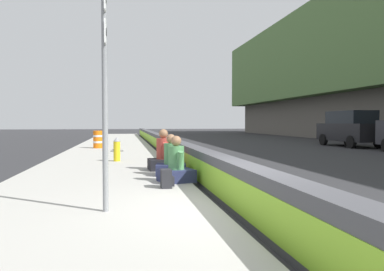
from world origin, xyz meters
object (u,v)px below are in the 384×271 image
object	(u,v)px
seated_person_rear	(163,157)
backpack	(167,179)
route_sign_post	(105,80)
parked_car_fourth	(350,128)
seated_person_foreground	(176,167)
construction_barrel	(98,139)
seated_person_middle	(171,162)
fire_hydrant	(117,149)

from	to	relation	value
seated_person_rear	backpack	bearing A→B (deg)	175.23
route_sign_post	backpack	bearing A→B (deg)	-31.74
backpack	parked_car_fourth	size ratio (longest dim) A/B	0.08
seated_person_foreground	construction_barrel	xyz separation A→B (m)	(12.07, 2.62, 0.14)
construction_barrel	backpack	bearing A→B (deg)	-169.81
construction_barrel	parked_car_fourth	distance (m)	15.62
backpack	seated_person_foreground	bearing A→B (deg)	-22.67
seated_person_rear	construction_barrel	distance (m)	10.16
seated_person_middle	seated_person_rear	size ratio (longest dim) A/B	0.91
seated_person_middle	backpack	world-z (taller)	seated_person_middle
seated_person_foreground	seated_person_middle	distance (m)	1.12
construction_barrel	fire_hydrant	bearing A→B (deg)	-170.85
parked_car_fourth	seated_person_foreground	bearing A→B (deg)	134.15
fire_hydrant	construction_barrel	world-z (taller)	construction_barrel
backpack	parked_car_fourth	bearing A→B (deg)	-44.87
seated_person_rear	parked_car_fourth	world-z (taller)	parked_car_fourth
seated_person_rear	parked_car_fourth	bearing A→B (deg)	-51.54
backpack	parked_car_fourth	distance (m)	18.86
construction_barrel	parked_car_fourth	world-z (taller)	parked_car_fourth
route_sign_post	construction_barrel	bearing A→B (deg)	4.35
route_sign_post	seated_person_middle	distance (m)	4.43
route_sign_post	seated_person_foreground	xyz separation A→B (m)	(2.67, -1.50, -1.73)
parked_car_fourth	fire_hydrant	bearing A→B (deg)	117.85
route_sign_post	construction_barrel	xyz separation A→B (m)	(14.75, 1.12, -1.59)
route_sign_post	parked_car_fourth	world-z (taller)	route_sign_post
backpack	parked_car_fourth	world-z (taller)	parked_car_fourth
parked_car_fourth	backpack	bearing A→B (deg)	135.13
fire_hydrant	seated_person_foreground	bearing A→B (deg)	-163.40
seated_person_middle	seated_person_rear	distance (m)	1.12
seated_person_rear	parked_car_fourth	distance (m)	16.67
seated_person_rear	backpack	world-z (taller)	seated_person_rear
parked_car_fourth	seated_person_rear	bearing A→B (deg)	128.46
seated_person_foreground	backpack	bearing A→B (deg)	157.33
seated_person_foreground	construction_barrel	distance (m)	12.35
fire_hydrant	seated_person_middle	bearing A→B (deg)	-158.74
fire_hydrant	parked_car_fourth	bearing A→B (deg)	-62.15
route_sign_post	seated_person_middle	world-z (taller)	route_sign_post
fire_hydrant	backpack	xyz separation A→B (m)	(-5.72, -1.16, -0.25)
route_sign_post	seated_person_middle	xyz separation A→B (m)	(3.79, -1.52, -1.73)
seated_person_middle	seated_person_rear	bearing A→B (deg)	4.30
seated_person_foreground	seated_person_middle	size ratio (longest dim) A/B	1.00
seated_person_middle	seated_person_rear	xyz separation A→B (m)	(1.12, 0.08, 0.04)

